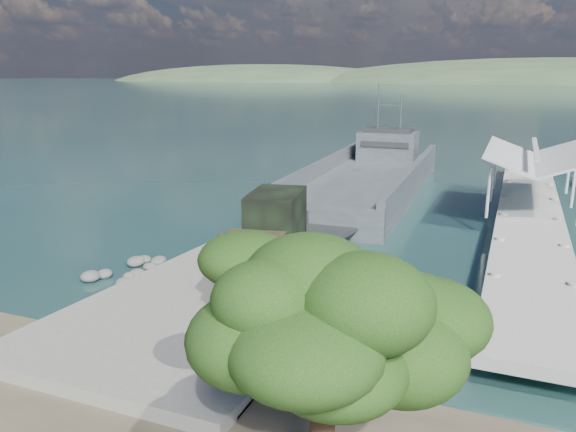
% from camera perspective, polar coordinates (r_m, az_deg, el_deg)
% --- Properties ---
extents(ground, '(1400.00, 1400.00, 0.00)m').
position_cam_1_polar(ground, '(26.64, -5.90, -8.11)').
color(ground, '#1A4040').
rests_on(ground, ground).
extents(boat_ramp, '(10.00, 18.00, 0.50)m').
position_cam_1_polar(boat_ramp, '(25.74, -6.97, -8.38)').
color(boat_ramp, gray).
rests_on(boat_ramp, ground).
extents(shoreline_rocks, '(3.20, 5.60, 0.90)m').
position_cam_1_polar(shoreline_rocks, '(30.26, -15.94, -5.81)').
color(shoreline_rocks, '#4E4E4B').
rests_on(shoreline_rocks, ground).
extents(distant_headlands, '(1000.00, 240.00, 48.00)m').
position_cam_1_polar(distant_headlands, '(582.98, 26.54, 11.98)').
color(distant_headlands, '#304D30').
rests_on(distant_headlands, ground).
extents(pier, '(6.40, 44.00, 6.10)m').
position_cam_1_polar(pier, '(41.33, 23.40, 1.26)').
color(pier, '#AEADA3').
rests_on(pier, ground).
extents(landing_craft, '(9.32, 33.23, 9.80)m').
position_cam_1_polar(landing_craft, '(48.32, 7.93, 3.12)').
color(landing_craft, '#3F444A').
rests_on(landing_craft, ground).
extents(military_truck, '(4.03, 8.75, 3.91)m').
position_cam_1_polar(military_truck, '(26.89, -1.94, -2.29)').
color(military_truck, black).
rests_on(military_truck, boat_ramp).
extents(soldier, '(0.89, 0.78, 2.04)m').
position_cam_1_polar(soldier, '(26.62, -6.64, -4.65)').
color(soldier, black).
rests_on(soldier, boat_ramp).
extents(overhang_tree, '(7.10, 6.54, 6.45)m').
position_cam_1_polar(overhang_tree, '(12.37, 2.21, -9.51)').
color(overhang_tree, black).
rests_on(overhang_tree, ground).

